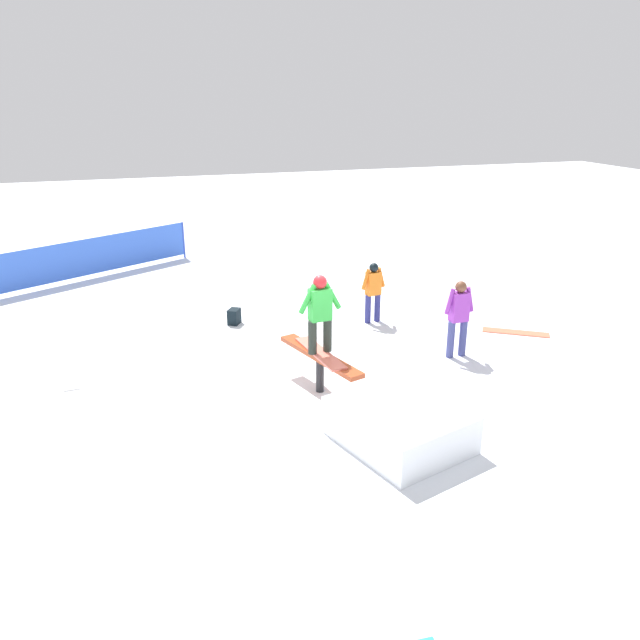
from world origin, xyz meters
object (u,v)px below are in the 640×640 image
bystander_purple (459,315)px  loose_snowboard_white (70,375)px  rail_feature (320,360)px  backpack_on_snow (234,316)px  main_rider_on_rail (320,316)px  bystander_orange (373,289)px  loose_snowboard_coral (516,332)px

bystander_purple → loose_snowboard_white: bearing=167.8°
rail_feature → loose_snowboard_white: size_ratio=1.54×
backpack_on_snow → main_rider_on_rail: bearing=44.6°
bystander_orange → backpack_on_snow: 3.11m
backpack_on_snow → rail_feature: bearing=44.6°
rail_feature → main_rider_on_rail: bearing=0.0°
rail_feature → bystander_purple: bearing=-94.8°
bystander_orange → loose_snowboard_white: size_ratio=1.00×
rail_feature → main_rider_on_rail: 0.78m
bystander_orange → main_rider_on_rail: bearing=43.7°
bystander_purple → backpack_on_snow: (3.08, 3.75, -0.68)m
loose_snowboard_coral → backpack_on_snow: size_ratio=4.02×
main_rider_on_rail → bystander_orange: size_ratio=1.14×
loose_snowboard_coral → loose_snowboard_white: bearing=-150.6°
bystander_orange → loose_snowboard_white: (-0.92, 6.26, -0.74)m
main_rider_on_rail → rail_feature: bearing=0.0°
rail_feature → backpack_on_snow: 3.82m
main_rider_on_rail → bystander_orange: bearing=-43.6°
rail_feature → bystander_purple: (0.63, -2.96, 0.26)m
main_rider_on_rail → bystander_orange: main_rider_on_rail is taller
rail_feature → loose_snowboard_white: 4.59m
rail_feature → main_rider_on_rail: (0.00, 0.00, 0.78)m
rail_feature → backpack_on_snow: size_ratio=6.10×
main_rider_on_rail → bystander_purple: bearing=-85.0°
main_rider_on_rail → backpack_on_snow: main_rider_on_rail is taller
bystander_orange → loose_snowboard_white: 6.37m
rail_feature → bystander_orange: bystander_orange is taller
loose_snowboard_white → main_rider_on_rail: bearing=-121.0°
loose_snowboard_white → bystander_purple: bearing=-106.1°
rail_feature → loose_snowboard_white: bearing=47.4°
bystander_purple → loose_snowboard_coral: bearing=19.6°
rail_feature → loose_snowboard_white: rail_feature is taller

